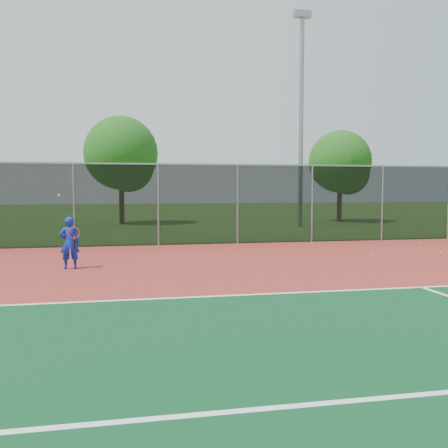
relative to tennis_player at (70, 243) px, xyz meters
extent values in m
plane|color=#2C5A19|center=(5.65, -7.07, -0.72)|extent=(120.00, 120.00, 0.00)
cube|color=maroon|center=(5.65, -5.07, -0.71)|extent=(30.00, 20.00, 0.02)
cube|color=white|center=(7.65, -4.07, -0.68)|extent=(22.00, 0.10, 0.00)
cube|color=black|center=(5.65, 4.93, 0.80)|extent=(30.00, 0.04, 3.00)
cube|color=gray|center=(5.65, 4.93, 2.30)|extent=(30.00, 0.06, 0.06)
imported|color=#1227AB|center=(0.00, 0.00, 0.00)|extent=(0.53, 0.38, 1.38)
cylinder|color=black|center=(0.15, -0.25, -0.02)|extent=(0.03, 0.15, 0.27)
torus|color=#A51414|center=(0.15, -0.35, 0.28)|extent=(0.30, 0.13, 0.29)
sphere|color=#BBC817|center=(-0.25, 0.10, 1.24)|extent=(0.07, 0.07, 0.07)
sphere|color=#BBC817|center=(-2.02, 2.43, -0.66)|extent=(0.07, 0.07, 0.07)
sphere|color=#BBC817|center=(8.87, 0.39, -0.66)|extent=(0.07, 0.07, 0.07)
sphere|color=#BBC817|center=(11.37, 0.63, -0.66)|extent=(0.07, 0.07, 0.07)
sphere|color=#BBC817|center=(12.28, 3.18, -0.66)|extent=(0.07, 0.07, 0.07)
cylinder|color=gray|center=(10.81, 12.17, 4.84)|extent=(0.24, 0.24, 11.12)
cube|color=gray|center=(10.81, 12.17, 10.58)|extent=(0.90, 0.40, 0.35)
cylinder|color=#3D2316|center=(1.28, 16.37, 0.49)|extent=(0.30, 0.30, 2.42)
sphere|color=#1A4F15|center=(1.28, 16.37, 3.45)|extent=(4.30, 4.30, 4.30)
sphere|color=#1A4F15|center=(1.68, 16.07, 2.64)|extent=(2.95, 2.95, 2.95)
cylinder|color=#3D2316|center=(14.66, 15.66, 0.38)|extent=(0.30, 0.30, 2.18)
sphere|color=#1A4F15|center=(14.66, 15.66, 3.04)|extent=(3.88, 3.88, 3.88)
sphere|color=#1A4F15|center=(15.06, 15.36, 2.32)|extent=(2.67, 2.67, 2.67)
camera|label=1|loc=(1.43, -13.57, 1.45)|focal=40.00mm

